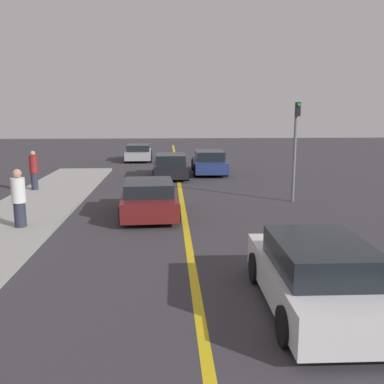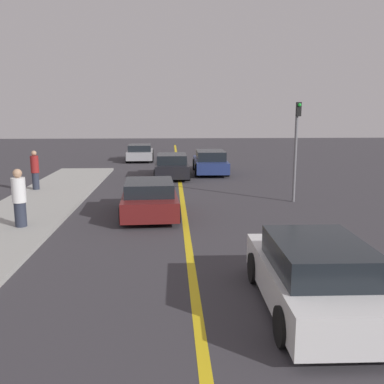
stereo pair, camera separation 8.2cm
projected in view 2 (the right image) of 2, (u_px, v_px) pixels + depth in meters
road_center_line at (183, 202)px, 17.68m from camera, size 0.20×60.00×0.01m
sidewalk_left at (3, 229)px, 13.35m from camera, size 3.24×27.78×0.14m
car_near_right_lane at (314, 276)px, 7.95m from camera, size 2.00×4.19×1.39m
car_ahead_center at (150, 198)px, 15.27m from camera, size 2.18×4.13×1.27m
car_far_distant at (172, 166)px, 24.06m from camera, size 1.98×4.19×1.33m
car_parked_left_lot at (210, 162)px, 25.69m from camera, size 2.02×4.61×1.37m
car_oncoming_far at (140, 153)px, 32.21m from camera, size 2.11×4.18×1.22m
pedestrian_far_standing at (19, 198)px, 13.21m from camera, size 0.42×0.42×1.81m
pedestrian_by_sign at (35, 170)px, 19.53m from camera, size 0.36×0.36×1.79m
traffic_light at (296, 142)px, 17.15m from camera, size 0.18×0.40×4.03m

